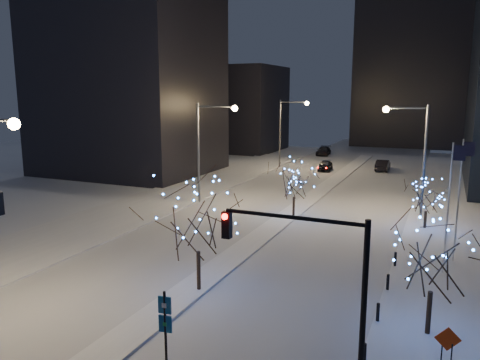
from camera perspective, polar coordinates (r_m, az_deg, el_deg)
The scene contains 22 objects.
road at distance 51.61m, azimuth 9.16°, elevation -1.86°, with size 20.00×130.00×0.02m, color #B7BDC8.
median at distance 46.89m, azimuth 7.60°, elevation -2.99°, with size 2.00×80.00×0.15m, color silver.
east_sidewalk at distance 35.64m, azimuth 26.78°, elevation -8.44°, with size 10.00×90.00×0.15m, color silver.
west_sidewalk at distance 44.39m, azimuth -13.92°, elevation -3.99°, with size 8.00×90.00×0.15m, color silver.
filler_west_near at distance 67.43m, azimuth -13.45°, elevation 11.13°, with size 22.00×18.00×24.00m, color black.
filler_west_far at distance 92.34m, azimuth -0.91°, elevation 8.69°, with size 18.00×16.00×16.00m, color black.
horizon_block at distance 106.52m, azimuth 20.93°, elevation 15.27°, with size 24.00×14.00×42.00m, color black.
street_lamp_w_mid at distance 46.38m, azimuth -3.96°, elevation 4.98°, with size 4.40×0.56×10.00m.
street_lamp_w_far at distance 69.41m, azimuth 5.74°, elevation 6.79°, with size 4.40×0.56×10.00m.
street_lamp_east at distance 44.15m, azimuth 20.49°, elevation 3.99°, with size 3.90×0.56×10.00m.
traffic_signal_east at distance 16.49m, azimuth 9.50°, elevation -11.73°, with size 5.26×0.43×7.00m.
flagpoles at distance 31.71m, azimuth 24.76°, elevation -1.67°, with size 1.35×2.60×8.00m.
bollards at distance 26.11m, azimuth 17.06°, elevation -13.36°, with size 0.16×12.16×0.90m.
car_near at distance 68.34m, azimuth 10.36°, elevation 1.75°, with size 1.74×4.33×1.47m, color black.
car_mid at distance 70.22m, azimuth 17.01°, elevation 1.73°, with size 1.67×4.79×1.58m, color black.
car_far at distance 85.34m, azimuth 10.15°, elevation 3.50°, with size 2.13×5.24×1.52m, color black.
holiday_tree_median_near at distance 25.67m, azimuth -5.18°, elevation -4.61°, with size 6.50×6.50×6.44m.
holiday_tree_median_far at distance 41.85m, azimuth 6.63°, elevation 0.01°, with size 5.46×5.46×5.10m.
holiday_tree_plaza_near at distance 22.69m, azimuth 22.51°, elevation -8.49°, with size 5.65×5.65×5.80m.
holiday_tree_plaza_far at distance 40.67m, azimuth 21.83°, elevation -1.86°, with size 4.07×4.07×4.12m.
wayfinding_sign at distance 19.98m, azimuth -9.12°, elevation -16.47°, with size 0.57×0.13×3.16m.
construction_sign at distance 21.42m, azimuth 23.97°, elevation -17.67°, with size 1.02×0.18×1.69m.
Camera 1 is at (12.57, -13.84, 10.97)m, focal length 35.00 mm.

